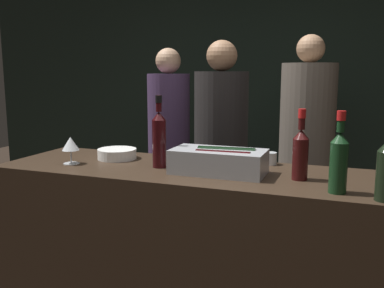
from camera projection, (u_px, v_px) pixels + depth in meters
The scene contains 12 objects.
wall_back_chalkboard at pixel (271, 87), 4.05m from camera, with size 6.40×0.06×2.80m.
bar_counter at pixel (190, 271), 2.19m from camera, with size 1.93×0.60×1.07m.
ice_bin_with_bottles at pixel (220, 160), 2.00m from camera, with size 0.44×0.22×0.12m.
bowl_white at pixel (117, 153), 2.34m from camera, with size 0.21×0.21×0.06m.
wine_glass at pixel (71, 145), 2.20m from camera, with size 0.09×0.09×0.14m.
candle_votive at pixel (270, 158), 2.20m from camera, with size 0.07×0.07×0.06m.
red_wine_bottle_tall at pixel (301, 151), 1.87m from camera, with size 0.07×0.07×0.31m.
red_wine_bottle_black_foil at pixel (159, 137), 2.12m from camera, with size 0.07×0.07×0.36m.
red_wine_bottle_burgundy at pixel (339, 159), 1.67m from camera, with size 0.07×0.07×0.32m.
person_in_hoodie at pixel (221, 153), 3.00m from camera, with size 0.37×0.37×1.76m.
person_blond_tee at pixel (169, 140), 3.63m from camera, with size 0.35×0.35×1.74m.
person_grey_polo at pixel (306, 142), 3.29m from camera, with size 0.41×0.41×1.82m.
Camera 1 is at (0.73, -1.62, 1.55)m, focal length 40.00 mm.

